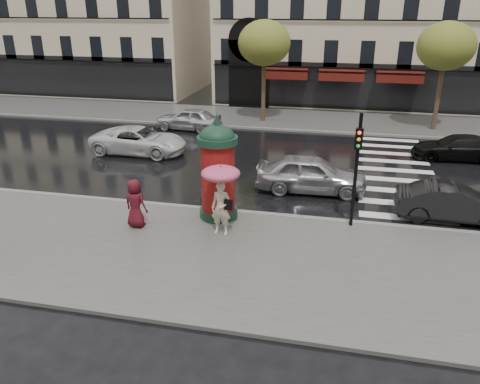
% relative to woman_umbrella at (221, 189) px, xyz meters
% --- Properties ---
extents(ground, '(160.00, 160.00, 0.00)m').
position_rel_woman_umbrella_xyz_m(ground, '(0.54, -1.05, -1.78)').
color(ground, black).
rests_on(ground, ground).
extents(near_sidewalk, '(90.00, 7.00, 0.12)m').
position_rel_woman_umbrella_xyz_m(near_sidewalk, '(0.54, -1.55, -1.72)').
color(near_sidewalk, '#474744').
rests_on(near_sidewalk, ground).
extents(far_sidewalk, '(90.00, 6.00, 0.12)m').
position_rel_woman_umbrella_xyz_m(far_sidewalk, '(0.54, 17.95, -1.72)').
color(far_sidewalk, '#474744').
rests_on(far_sidewalk, ground).
extents(near_kerb, '(90.00, 0.25, 0.14)m').
position_rel_woman_umbrella_xyz_m(near_kerb, '(0.54, 1.95, -1.71)').
color(near_kerb, slate).
rests_on(near_kerb, ground).
extents(far_kerb, '(90.00, 0.25, 0.14)m').
position_rel_woman_umbrella_xyz_m(far_kerb, '(0.54, 14.95, -1.71)').
color(far_kerb, slate).
rests_on(far_kerb, ground).
extents(zebra_crossing, '(3.60, 11.75, 0.01)m').
position_rel_woman_umbrella_xyz_m(zebra_crossing, '(6.54, 8.55, -1.78)').
color(zebra_crossing, silver).
rests_on(zebra_crossing, ground).
extents(tree_far_left, '(3.40, 3.40, 6.64)m').
position_rel_woman_umbrella_xyz_m(tree_far_left, '(-1.46, 16.95, 3.39)').
color(tree_far_left, '#38281C').
rests_on(tree_far_left, ground).
extents(tree_far_right, '(3.40, 3.40, 6.64)m').
position_rel_woman_umbrella_xyz_m(tree_far_right, '(9.54, 16.95, 3.39)').
color(tree_far_right, '#38281C').
rests_on(tree_far_right, ground).
extents(woman_umbrella, '(1.31, 1.31, 2.52)m').
position_rel_woman_umbrella_xyz_m(woman_umbrella, '(0.00, 0.00, 0.00)').
color(woman_umbrella, beige).
rests_on(woman_umbrella, near_sidewalk).
extents(woman_red, '(0.98, 0.83, 1.80)m').
position_rel_woman_umbrella_xyz_m(woman_red, '(-0.46, 1.35, -0.76)').
color(woman_red, maroon).
rests_on(woman_red, near_sidewalk).
extents(man_burgundy, '(0.97, 0.74, 1.76)m').
position_rel_woman_umbrella_xyz_m(man_burgundy, '(-3.11, -0.11, -0.78)').
color(man_burgundy, '#4B0F18').
rests_on(man_burgundy, near_sidewalk).
extents(morris_column, '(1.47, 1.47, 3.95)m').
position_rel_woman_umbrella_xyz_m(morris_column, '(-0.47, 1.35, 0.23)').
color(morris_column, '#133323').
rests_on(morris_column, near_sidewalk).
extents(traffic_light, '(0.27, 0.39, 4.11)m').
position_rel_woman_umbrella_xyz_m(traffic_light, '(4.40, 1.54, 0.82)').
color(traffic_light, black).
rests_on(traffic_light, near_sidewalk).
extents(car_silver, '(4.78, 2.09, 1.60)m').
position_rel_woman_umbrella_xyz_m(car_silver, '(2.70, 4.92, -0.98)').
color(car_silver, '#AFAFB4').
rests_on(car_silver, ground).
extents(car_darkgrey, '(4.16, 1.51, 1.36)m').
position_rel_woman_umbrella_xyz_m(car_darkgrey, '(8.09, 3.15, -1.10)').
color(car_darkgrey, black).
rests_on(car_darkgrey, ground).
extents(car_white, '(5.17, 2.47, 1.42)m').
position_rel_woman_umbrella_xyz_m(car_white, '(-6.79, 8.49, -1.07)').
color(car_white, silver).
rests_on(car_white, ground).
extents(car_black, '(4.46, 1.97, 1.27)m').
position_rel_woman_umbrella_xyz_m(car_black, '(9.73, 11.02, -1.15)').
color(car_black, black).
rests_on(car_black, ground).
extents(car_far_silver, '(4.31, 2.02, 1.43)m').
position_rel_woman_umbrella_xyz_m(car_far_silver, '(-5.78, 13.91, -1.07)').
color(car_far_silver, silver).
rests_on(car_far_silver, ground).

